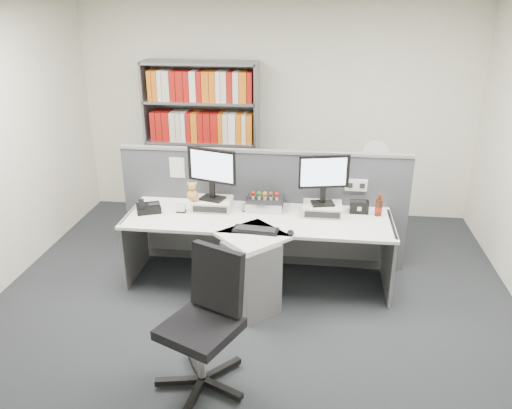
# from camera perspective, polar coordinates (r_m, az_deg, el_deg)

# --- Properties ---
(ground) EXTENTS (5.50, 5.50, 0.00)m
(ground) POSITION_cam_1_polar(r_m,az_deg,el_deg) (4.64, -1.00, -13.64)
(ground) COLOR #2E3236
(ground) RESTS_ON ground
(room_shell) EXTENTS (5.04, 5.54, 2.72)m
(room_shell) POSITION_cam_1_polar(r_m,az_deg,el_deg) (3.88, -1.18, 8.35)
(room_shell) COLOR white
(room_shell) RESTS_ON ground
(partition) EXTENTS (3.00, 0.08, 1.27)m
(partition) POSITION_cam_1_polar(r_m,az_deg,el_deg) (5.42, 0.82, -0.29)
(partition) COLOR #484A51
(partition) RESTS_ON ground
(desk) EXTENTS (2.60, 1.20, 0.72)m
(desk) POSITION_cam_1_polar(r_m,az_deg,el_deg) (4.91, -0.08, -5.26)
(desk) COLOR white
(desk) RESTS_ON ground
(monitor_riser_left) EXTENTS (0.38, 0.31, 0.10)m
(monitor_riser_left) POSITION_cam_1_polar(r_m,az_deg,el_deg) (5.19, -4.84, 0.06)
(monitor_riser_left) COLOR beige
(monitor_riser_left) RESTS_ON desk
(monitor_riser_right) EXTENTS (0.38, 0.31, 0.10)m
(monitor_riser_right) POSITION_cam_1_polar(r_m,az_deg,el_deg) (5.09, 7.38, -0.51)
(monitor_riser_right) COLOR beige
(monitor_riser_right) RESTS_ON desk
(monitor_left) EXTENTS (0.50, 0.23, 0.53)m
(monitor_left) POSITION_cam_1_polar(r_m,az_deg,el_deg) (5.07, -4.96, 3.88)
(monitor_left) COLOR black
(monitor_left) RESTS_ON monitor_riser_left
(monitor_right) EXTENTS (0.49, 0.20, 0.50)m
(monitor_right) POSITION_cam_1_polar(r_m,az_deg,el_deg) (4.97, 7.57, 3.21)
(monitor_right) COLOR black
(monitor_right) RESTS_ON monitor_riser_right
(desktop_pc) EXTENTS (0.36, 0.32, 0.10)m
(desktop_pc) POSITION_cam_1_polar(r_m,az_deg,el_deg) (5.20, 1.01, 0.14)
(desktop_pc) COLOR black
(desktop_pc) RESTS_ON desk
(figurines) EXTENTS (0.29, 0.05, 0.09)m
(figurines) POSITION_cam_1_polar(r_m,az_deg,el_deg) (5.15, 1.00, 1.10)
(figurines) COLOR beige
(figurines) RESTS_ON desktop_pc
(keyboard) EXTENTS (0.43, 0.20, 0.03)m
(keyboard) POSITION_cam_1_polar(r_m,az_deg,el_deg) (4.69, -0.03, -2.84)
(keyboard) COLOR black
(keyboard) RESTS_ON desk
(mouse) EXTENTS (0.06, 0.10, 0.04)m
(mouse) POSITION_cam_1_polar(r_m,az_deg,el_deg) (4.63, 3.87, -3.16)
(mouse) COLOR black
(mouse) RESTS_ON desk
(desk_phone) EXTENTS (0.30, 0.29, 0.10)m
(desk_phone) POSITION_cam_1_polar(r_m,az_deg,el_deg) (5.23, -11.93, -0.35)
(desk_phone) COLOR black
(desk_phone) RESTS_ON desk
(desk_calendar) EXTENTS (0.09, 0.07, 0.11)m
(desk_calendar) POSITION_cam_1_polar(r_m,az_deg,el_deg) (5.14, -8.34, -0.36)
(desk_calendar) COLOR black
(desk_calendar) RESTS_ON desk
(plush_toy) EXTENTS (0.11, 0.11, 0.20)m
(plush_toy) POSITION_cam_1_polar(r_m,az_deg,el_deg) (5.13, -7.10, 1.29)
(plush_toy) COLOR #C19040
(plush_toy) RESTS_ON monitor_riser_left
(speaker) EXTENTS (0.19, 0.10, 0.12)m
(speaker) POSITION_cam_1_polar(r_m,az_deg,el_deg) (5.17, 11.39, -0.25)
(speaker) COLOR black
(speaker) RESTS_ON desk
(cola_bottle) EXTENTS (0.07, 0.07, 0.23)m
(cola_bottle) POSITION_cam_1_polar(r_m,az_deg,el_deg) (5.14, 13.50, -0.32)
(cola_bottle) COLOR #3F190A
(cola_bottle) RESTS_ON desk
(shelving_unit) EXTENTS (1.41, 0.40, 2.00)m
(shelving_unit) POSITION_cam_1_polar(r_m,az_deg,el_deg) (6.57, -5.94, 6.68)
(shelving_unit) COLOR slate
(shelving_unit) RESTS_ON ground
(filing_cabinet) EXTENTS (0.45, 0.61, 0.70)m
(filing_cabinet) POSITION_cam_1_polar(r_m,az_deg,el_deg) (6.23, 12.56, -0.73)
(filing_cabinet) COLOR slate
(filing_cabinet) RESTS_ON ground
(desk_fan) EXTENTS (0.31, 0.18, 0.52)m
(desk_fan) POSITION_cam_1_polar(r_m,az_deg,el_deg) (6.00, 13.09, 5.20)
(desk_fan) COLOR white
(desk_fan) RESTS_ON filing_cabinet
(office_chair) EXTENTS (0.68, 0.70, 1.04)m
(office_chair) POSITION_cam_1_polar(r_m,az_deg,el_deg) (3.82, -5.52, -12.39)
(office_chair) COLOR silver
(office_chair) RESTS_ON ground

